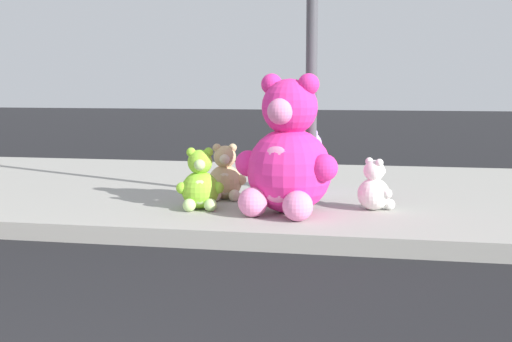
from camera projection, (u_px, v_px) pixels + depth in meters
name	position (u px, v px, depth m)	size (l,w,h in m)	color
sidewalk	(229.00, 193.00, 7.34)	(28.00, 4.40, 0.15)	#9E9B93
sign_pole	(312.00, 24.00, 6.13)	(0.56, 0.11, 3.20)	#4C4C51
plush_pink_large	(288.00, 158.00, 5.75)	(0.93, 0.87, 1.23)	#F22D93
plush_lime	(200.00, 185.00, 5.98)	(0.43, 0.40, 0.56)	#8CD133
plush_white	(375.00, 189.00, 5.95)	(0.34, 0.34, 0.48)	white
plush_lavender	(308.00, 166.00, 7.01)	(0.47, 0.49, 0.66)	#B28CD8
plush_tan	(225.00, 177.00, 6.49)	(0.42, 0.39, 0.55)	tan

